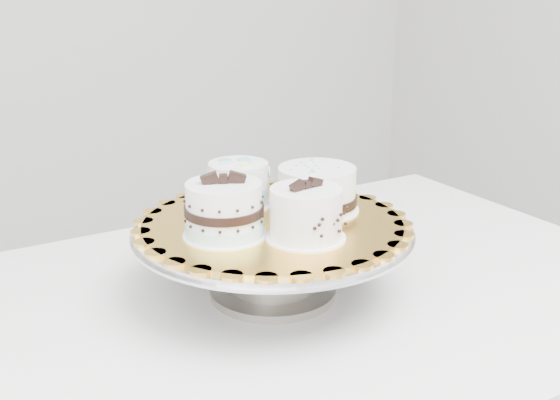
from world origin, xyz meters
TOP-DOWN VIEW (x-y plane):
  - table at (-0.07, 0.18)m, footprint 1.24×0.89m
  - cake_stand at (-0.10, 0.19)m, footprint 0.41×0.41m
  - cake_board at (-0.10, 0.19)m, footprint 0.42×0.42m
  - cake_swirl at (-0.10, 0.11)m, footprint 0.11×0.11m
  - cake_banded at (-0.18, 0.19)m, footprint 0.14×0.14m
  - cake_dots at (-0.09, 0.28)m, footprint 0.11×0.11m
  - cake_ribbon at (-0.01, 0.19)m, footprint 0.15×0.15m

SIDE VIEW (x-z plane):
  - table at x=-0.07m, z-range 0.29..1.04m
  - cake_stand at x=-0.10m, z-range 0.77..0.88m
  - cake_board at x=-0.10m, z-range 0.86..0.87m
  - cake_ribbon at x=-0.01m, z-range 0.86..0.93m
  - cake_swirl at x=-0.10m, z-range 0.86..0.94m
  - cake_dots at x=-0.09m, z-range 0.87..0.94m
  - cake_banded at x=-0.18m, z-range 0.85..0.95m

